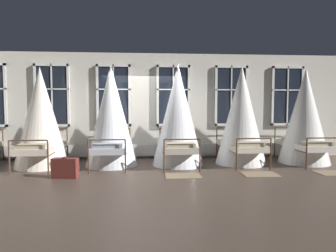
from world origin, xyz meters
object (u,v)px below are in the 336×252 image
object	(u,v)px
cot_third	(111,117)
cot_sixth	(305,117)
cot_fifth	(241,117)
suitcase_dark	(65,168)
cot_fourth	(178,116)
cot_second	(41,119)

from	to	relation	value
cot_third	cot_sixth	bearing A→B (deg)	-89.91
cot_fifth	suitcase_dark	xyz separation A→B (m)	(-4.40, -1.33, -1.08)
cot_fifth	suitcase_dark	world-z (taller)	cot_fifth
cot_sixth	suitcase_dark	world-z (taller)	cot_sixth
cot_fourth	cot_sixth	distance (m)	3.57
cot_fifth	cot_fourth	bearing A→B (deg)	90.58
cot_second	cot_fifth	size ratio (longest dim) A/B	0.97
cot_second	cot_fifth	bearing A→B (deg)	-91.38
cot_fifth	cot_sixth	distance (m)	1.81
cot_fourth	suitcase_dark	world-z (taller)	cot_fourth
cot_fourth	cot_sixth	bearing A→B (deg)	-89.65
cot_second	cot_sixth	xyz separation A→B (m)	(7.16, -0.01, 0.02)
cot_second	cot_fifth	world-z (taller)	cot_fifth
cot_third	cot_sixth	world-z (taller)	cot_third
cot_second	cot_fourth	xyz separation A→B (m)	(3.59, -0.04, 0.05)
cot_second	cot_fourth	world-z (taller)	cot_fourth
cot_third	cot_fifth	world-z (taller)	cot_fifth
suitcase_dark	cot_fourth	bearing A→B (deg)	34.47
cot_third	cot_fourth	size ratio (longest dim) A/B	0.99
cot_fifth	cot_sixth	world-z (taller)	cot_fifth
cot_second	cot_third	distance (m)	1.82
cot_third	suitcase_dark	bearing A→B (deg)	147.11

